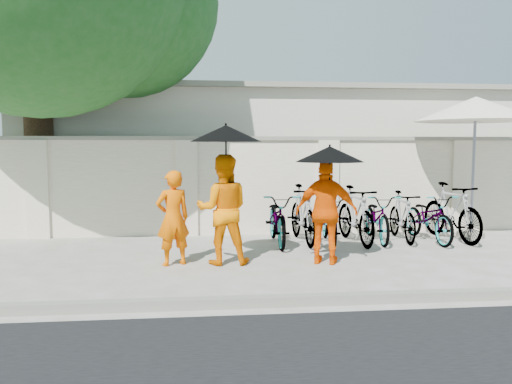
{
  "coord_description": "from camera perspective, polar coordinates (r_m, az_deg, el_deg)",
  "views": [
    {
      "loc": [
        -0.61,
        -7.39,
        1.9
      ],
      "look_at": [
        0.24,
        1.03,
        1.1
      ],
      "focal_mm": 35.0,
      "sensor_mm": 36.0,
      "label": 1
    }
  ],
  "objects": [
    {
      "name": "ground",
      "position": [
        7.66,
        -1.05,
        -8.97
      ],
      "size": [
        80.0,
        80.0,
        0.0
      ],
      "primitive_type": "plane",
      "color": "#A7A5A1"
    },
    {
      "name": "kerb",
      "position": [
        6.01,
        0.32,
        -12.41
      ],
      "size": [
        40.0,
        0.16,
        0.12
      ],
      "primitive_type": "cube",
      "color": "gray",
      "rests_on": "ground"
    },
    {
      "name": "compound_wall",
      "position": [
        10.75,
        2.84,
        0.58
      ],
      "size": [
        20.0,
        0.3,
        2.0
      ],
      "primitive_type": "cube",
      "color": "beige",
      "rests_on": "ground"
    },
    {
      "name": "building_behind",
      "position": [
        14.63,
        4.5,
        4.2
      ],
      "size": [
        14.0,
        6.0,
        3.2
      ],
      "primitive_type": "cube",
      "color": "beige",
      "rests_on": "ground"
    },
    {
      "name": "monk_left",
      "position": [
        7.97,
        -9.47,
        -2.95
      ],
      "size": [
        0.65,
        0.55,
        1.51
      ],
      "primitive_type": "imported",
      "rotation": [
        0.0,
        0.0,
        3.55
      ],
      "color": "#EF6000",
      "rests_on": "ground"
    },
    {
      "name": "monk_center",
      "position": [
        7.96,
        -3.8,
        -2.0
      ],
      "size": [
        0.87,
        0.69,
        1.75
      ],
      "primitive_type": "imported",
      "rotation": [
        0.0,
        0.0,
        3.11
      ],
      "color": "orange",
      "rests_on": "ground"
    },
    {
      "name": "parasol_center",
      "position": [
        7.81,
        -3.46,
        6.7
      ],
      "size": [
        1.12,
        1.12,
        1.21
      ],
      "color": "black",
      "rests_on": "ground"
    },
    {
      "name": "monk_right",
      "position": [
        8.02,
        8.06,
        -2.27
      ],
      "size": [
        1.06,
        0.73,
        1.67
      ],
      "primitive_type": "imported",
      "rotation": [
        0.0,
        0.0,
        2.78
      ],
      "color": "#FD5700",
      "rests_on": "ground"
    },
    {
      "name": "parasol_right",
      "position": [
        7.87,
        8.43,
        4.31
      ],
      "size": [
        1.07,
        1.07,
        0.93
      ],
      "color": "black",
      "rests_on": "ground"
    },
    {
      "name": "patio_umbrella",
      "position": [
        11.13,
        23.8,
        8.52
      ],
      "size": [
        3.02,
        3.02,
        2.88
      ],
      "rotation": [
        0.0,
        0.0,
        -0.31
      ],
      "color": "gray",
      "rests_on": "ground"
    },
    {
      "name": "bike_0",
      "position": [
        9.55,
        2.51,
        -3.08
      ],
      "size": [
        0.67,
        1.88,
        0.99
      ],
      "primitive_type": "imported",
      "rotation": [
        0.0,
        0.0,
        -0.01
      ],
      "color": "gray",
      "rests_on": "ground"
    },
    {
      "name": "bike_1",
      "position": [
        9.73,
        5.35,
        -2.52
      ],
      "size": [
        0.61,
        1.9,
        1.13
      ],
      "primitive_type": "imported",
      "rotation": [
        0.0,
        0.0,
        0.04
      ],
      "color": "gray",
      "rests_on": "ground"
    },
    {
      "name": "bike_2",
      "position": [
        9.71,
        8.42,
        -3.16
      ],
      "size": [
        0.81,
        1.83,
        0.93
      ],
      "primitive_type": "imported",
      "rotation": [
        0.0,
        0.0,
        -0.11
      ],
      "color": "gray",
      "rests_on": "ground"
    },
    {
      "name": "bike_3",
      "position": [
        9.82,
        11.28,
        -2.58
      ],
      "size": [
        0.66,
        1.88,
        1.11
      ],
      "primitive_type": "imported",
      "rotation": [
        0.0,
        0.0,
        0.07
      ],
      "color": "gray",
      "rests_on": "ground"
    },
    {
      "name": "bike_4",
      "position": [
        10.14,
        13.72,
        -2.86
      ],
      "size": [
        0.8,
        1.85,
        0.94
      ],
      "primitive_type": "imported",
      "rotation": [
        0.0,
        0.0,
        -0.1
      ],
      "color": "gray",
      "rests_on": "ground"
    },
    {
      "name": "bike_5",
      "position": [
        10.32,
        16.35,
        -2.67
      ],
      "size": [
        0.59,
        1.67,
        0.98
      ],
      "primitive_type": "imported",
      "rotation": [
        0.0,
        0.0,
        -0.08
      ],
      "color": "gray",
      "rests_on": "ground"
    },
    {
      "name": "bike_6",
      "position": [
        10.41,
        19.14,
        -2.77
      ],
      "size": [
        0.75,
        1.85,
        0.95
      ],
      "primitive_type": "imported",
      "rotation": [
        0.0,
        0.0,
        0.07
      ],
      "color": "gray",
      "rests_on": "ground"
    },
    {
      "name": "bike_7",
      "position": [
        10.68,
        21.44,
        -2.11
      ],
      "size": [
        0.79,
        1.97,
        1.15
      ],
      "primitive_type": "imported",
      "rotation": [
        0.0,
        0.0,
        0.13
      ],
      "color": "gray",
      "rests_on": "ground"
    }
  ]
}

